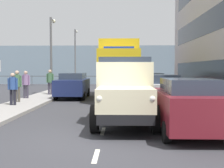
% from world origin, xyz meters
% --- Properties ---
extents(ground_plane, '(80.00, 80.00, 0.00)m').
position_xyz_m(ground_plane, '(0.00, -9.19, 0.00)').
color(ground_plane, '#38383D').
extents(sidewalk_left, '(2.17, 35.13, 0.15)m').
position_xyz_m(sidewalk_left, '(-4.72, -9.19, 0.07)').
color(sidewalk_left, '#9E9993').
rests_on(sidewalk_left, ground_plane).
extents(sidewalk_right, '(2.17, 35.13, 0.15)m').
position_xyz_m(sidewalk_right, '(4.72, -9.19, 0.07)').
color(sidewalk_right, '#9E9993').
rests_on(sidewalk_right, ground_plane).
extents(road_centreline_markings, '(0.12, 30.98, 0.01)m').
position_xyz_m(road_centreline_markings, '(0.00, -8.51, 0.00)').
color(road_centreline_markings, silver).
rests_on(road_centreline_markings, ground_plane).
extents(sea_horizon, '(80.00, 0.80, 5.00)m').
position_xyz_m(sea_horizon, '(0.00, -29.76, 2.50)').
color(sea_horizon, gray).
rests_on(sea_horizon, ground_plane).
extents(seawall_railing, '(28.08, 0.08, 1.20)m').
position_xyz_m(seawall_railing, '(-0.00, -26.16, 0.92)').
color(seawall_railing, '#4C5156').
rests_on(seawall_railing, ground_plane).
extents(truck_vintage_cream, '(2.17, 5.64, 2.43)m').
position_xyz_m(truck_vintage_cream, '(-0.72, -2.14, 1.18)').
color(truck_vintage_cream, black).
rests_on(truck_vintage_cream, ground_plane).
extents(lorry_cargo_yellow, '(2.58, 8.20, 3.87)m').
position_xyz_m(lorry_cargo_yellow, '(-0.47, -11.46, 2.08)').
color(lorry_cargo_yellow, gold).
rests_on(lorry_cargo_yellow, ground_plane).
extents(car_maroon_kerbside_near, '(1.92, 4.07, 1.72)m').
position_xyz_m(car_maroon_kerbside_near, '(-2.69, -0.83, 0.90)').
color(car_maroon_kerbside_near, maroon).
rests_on(car_maroon_kerbside_near, ground_plane).
extents(car_white_kerbside_1, '(1.88, 4.02, 1.72)m').
position_xyz_m(car_white_kerbside_1, '(-2.69, -6.82, 0.90)').
color(car_white_kerbside_1, white).
rests_on(car_white_kerbside_1, ground_plane).
extents(car_black_kerbside_2, '(1.87, 4.39, 1.72)m').
position_xyz_m(car_black_kerbside_2, '(-2.69, -12.12, 0.90)').
color(car_black_kerbside_2, black).
rests_on(car_black_kerbside_2, ground_plane).
extents(car_red_kerbside_3, '(1.88, 4.35, 1.72)m').
position_xyz_m(car_red_kerbside_3, '(-2.69, -18.28, 0.90)').
color(car_red_kerbside_3, '#B21E1E').
rests_on(car_red_kerbside_3, ground_plane).
extents(car_navy_oppositeside_0, '(1.97, 4.30, 1.72)m').
position_xyz_m(car_navy_oppositeside_0, '(2.69, -11.54, 0.90)').
color(car_navy_oppositeside_0, navy).
rests_on(car_navy_oppositeside_0, ground_plane).
extents(pedestrian_by_lamp, '(0.53, 0.34, 1.66)m').
position_xyz_m(pedestrian_by_lamp, '(4.98, -6.51, 1.12)').
color(pedestrian_by_lamp, black).
rests_on(pedestrian_by_lamp, sidewalk_right).
extents(pedestrian_with_bag, '(0.53, 0.34, 1.77)m').
position_xyz_m(pedestrian_with_bag, '(5.26, -7.96, 1.20)').
color(pedestrian_with_bag, '#4C473D').
rests_on(pedestrian_with_bag, sidewalk_right).
extents(pedestrian_strolling, '(0.53, 0.34, 1.74)m').
position_xyz_m(pedestrian_strolling, '(5.43, -9.96, 1.17)').
color(pedestrian_strolling, '#383342').
rests_on(pedestrian_strolling, sidewalk_right).
extents(pedestrian_in_dark_coat, '(0.53, 0.34, 1.80)m').
position_xyz_m(pedestrian_in_dark_coat, '(4.54, -12.67, 1.21)').
color(pedestrian_in_dark_coat, '#383342').
rests_on(pedestrian_in_dark_coat, sidewalk_right).
extents(lamp_post_promenade, '(0.32, 1.14, 5.66)m').
position_xyz_m(lamp_post_promenade, '(4.56, -13.34, 3.58)').
color(lamp_post_promenade, '#59595B').
rests_on(lamp_post_promenade, sidewalk_right).
extents(lamp_post_far, '(0.32, 1.14, 6.43)m').
position_xyz_m(lamp_post_far, '(4.69, -25.66, 3.98)').
color(lamp_post_far, '#59595B').
rests_on(lamp_post_far, sidewalk_right).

